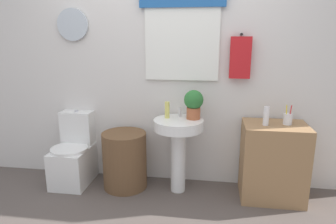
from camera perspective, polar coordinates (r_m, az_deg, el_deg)
back_wall at (r=3.19m, az=-0.44°, el=9.69°), size 4.40×0.18×2.60m
toilet at (r=3.46m, az=-17.17°, el=-7.90°), size 0.38×0.51×0.77m
laundry_hamper at (r=3.23m, az=-8.12°, el=-8.92°), size 0.45×0.45×0.59m
pedestal_sink at (r=3.03m, az=1.96°, el=-5.00°), size 0.49×0.49×0.76m
faucet at (r=3.07m, az=2.25°, el=0.04°), size 0.03×0.03×0.10m
wooden_cabinet at (r=3.13m, az=19.06°, el=-8.80°), size 0.59×0.44×0.75m
soap_bottle at (r=3.01m, az=-0.16°, el=0.39°), size 0.05×0.05×0.16m
potted_plant at (r=2.98m, az=4.83°, el=1.71°), size 0.19×0.19×0.29m
lotion_bottle at (r=2.93m, az=17.94°, el=-0.73°), size 0.05×0.05×0.18m
toothbrush_cup at (r=3.04m, az=21.55°, el=-1.22°), size 0.08×0.08×0.19m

